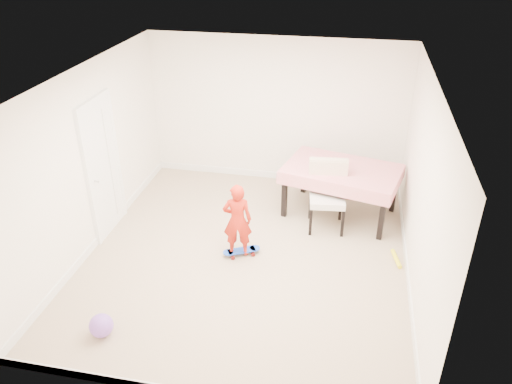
% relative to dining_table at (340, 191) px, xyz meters
% --- Properties ---
extents(ground, '(5.00, 5.00, 0.00)m').
position_rel_dining_table_xyz_m(ground, '(-1.23, -1.45, -0.42)').
color(ground, tan).
rests_on(ground, ground).
extents(ceiling, '(4.50, 5.00, 0.04)m').
position_rel_dining_table_xyz_m(ceiling, '(-1.23, -1.45, 2.16)').
color(ceiling, white).
rests_on(ceiling, wall_back).
extents(wall_back, '(4.50, 0.04, 2.60)m').
position_rel_dining_table_xyz_m(wall_back, '(-1.23, 1.03, 0.88)').
color(wall_back, white).
rests_on(wall_back, ground).
extents(wall_front, '(4.50, 0.04, 2.60)m').
position_rel_dining_table_xyz_m(wall_front, '(-1.23, -3.93, 0.88)').
color(wall_front, white).
rests_on(wall_front, ground).
extents(wall_left, '(0.04, 5.00, 2.60)m').
position_rel_dining_table_xyz_m(wall_left, '(-3.46, -1.45, 0.88)').
color(wall_left, white).
rests_on(wall_left, ground).
extents(wall_right, '(0.04, 5.00, 2.60)m').
position_rel_dining_table_xyz_m(wall_right, '(1.00, -1.45, 0.88)').
color(wall_right, white).
rests_on(wall_right, ground).
extents(door, '(0.11, 0.94, 2.11)m').
position_rel_dining_table_xyz_m(door, '(-3.45, -1.15, 0.61)').
color(door, white).
rests_on(door, ground).
extents(baseboard_back, '(4.50, 0.02, 0.12)m').
position_rel_dining_table_xyz_m(baseboard_back, '(-1.23, 1.04, -0.36)').
color(baseboard_back, white).
rests_on(baseboard_back, ground).
extents(baseboard_left, '(0.02, 5.00, 0.12)m').
position_rel_dining_table_xyz_m(baseboard_left, '(-3.47, -1.45, -0.36)').
color(baseboard_left, white).
rests_on(baseboard_left, ground).
extents(baseboard_right, '(0.02, 5.00, 0.12)m').
position_rel_dining_table_xyz_m(baseboard_right, '(1.01, -1.45, -0.36)').
color(baseboard_right, white).
rests_on(baseboard_right, ground).
extents(dining_table, '(1.97, 1.49, 0.83)m').
position_rel_dining_table_xyz_m(dining_table, '(0.00, 0.00, 0.00)').
color(dining_table, red).
rests_on(dining_table, ground).
extents(dining_chair, '(0.66, 0.73, 1.08)m').
position_rel_dining_table_xyz_m(dining_chair, '(-0.18, -0.46, 0.12)').
color(dining_chair, white).
rests_on(dining_chair, ground).
extents(skateboard, '(0.58, 0.42, 0.08)m').
position_rel_dining_table_xyz_m(skateboard, '(-1.31, -1.44, -0.37)').
color(skateboard, blue).
rests_on(skateboard, ground).
extents(child, '(0.45, 0.34, 1.11)m').
position_rel_dining_table_xyz_m(child, '(-1.35, -1.46, 0.14)').
color(child, red).
rests_on(child, ground).
extents(balloon, '(0.28, 0.28, 0.28)m').
position_rel_dining_table_xyz_m(balloon, '(-2.55, -3.30, -0.28)').
color(balloon, '#8954CB').
rests_on(balloon, ground).
extents(foam_toy, '(0.14, 0.40, 0.06)m').
position_rel_dining_table_xyz_m(foam_toy, '(0.88, -1.14, -0.39)').
color(foam_toy, '#FFF51A').
rests_on(foam_toy, ground).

